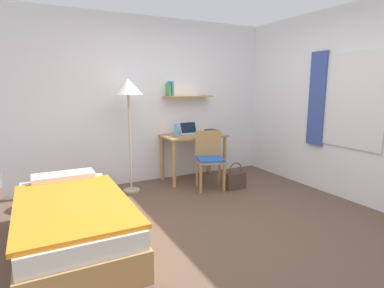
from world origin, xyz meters
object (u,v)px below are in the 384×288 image
object	(u,v)px
water_bottle	(176,130)
handbag	(235,180)
desk_chair	(210,157)
laptop	(189,131)
desk	(193,143)
standing_lamp	(128,92)
book_stack	(212,132)
bed	(73,222)

from	to	relation	value
water_bottle	handbag	size ratio (longest dim) A/B	0.52
water_bottle	handbag	bearing A→B (deg)	-45.27
desk_chair	laptop	xyz separation A→B (m)	(-0.05, 0.59, 0.32)
desk	standing_lamp	distance (m)	1.38
standing_lamp	laptop	world-z (taller)	standing_lamp
desk	book_stack	xyz separation A→B (m)	(0.31, -0.06, 0.18)
standing_lamp	laptop	xyz separation A→B (m)	(1.06, 0.19, -0.64)
handbag	bed	bearing A→B (deg)	-164.01
standing_lamp	laptop	bearing A→B (deg)	10.03
water_bottle	handbag	xyz separation A→B (m)	(0.67, -0.67, -0.72)
desk	bed	bearing A→B (deg)	-145.42
desk_chair	bed	bearing A→B (deg)	-156.46
bed	standing_lamp	bearing A→B (deg)	53.56
desk_chair	water_bottle	xyz separation A→B (m)	(-0.34, 0.46, 0.37)
bed	laptop	distance (m)	2.57
water_bottle	book_stack	bearing A→B (deg)	0.32
desk	laptop	xyz separation A→B (m)	(-0.04, 0.07, 0.20)
desk_chair	standing_lamp	bearing A→B (deg)	159.98
laptop	book_stack	bearing A→B (deg)	-19.88
laptop	handbag	world-z (taller)	laptop
laptop	book_stack	size ratio (longest dim) A/B	1.37
desk	water_bottle	bearing A→B (deg)	-169.77
bed	book_stack	distance (m)	2.79
desk	desk_chair	xyz separation A→B (m)	(0.01, -0.52, -0.12)
desk_chair	water_bottle	distance (m)	0.68
standing_lamp	book_stack	world-z (taller)	standing_lamp
standing_lamp	handbag	distance (m)	2.04
water_bottle	standing_lamp	bearing A→B (deg)	-175.83
laptop	water_bottle	world-z (taller)	water_bottle
desk_chair	laptop	size ratio (longest dim) A/B	2.83
desk_chair	water_bottle	bearing A→B (deg)	126.66
bed	laptop	bearing A→B (deg)	36.43
desk	standing_lamp	size ratio (longest dim) A/B	0.61
bed	water_bottle	world-z (taller)	water_bottle
desk_chair	standing_lamp	size ratio (longest dim) A/B	0.53
handbag	desk_chair	bearing A→B (deg)	146.59
desk	laptop	bearing A→B (deg)	119.27
bed	laptop	world-z (taller)	laptop
bed	laptop	xyz separation A→B (m)	(2.02, 1.49, 0.57)
laptop	water_bottle	xyz separation A→B (m)	(-0.29, -0.13, 0.05)
desk	standing_lamp	world-z (taller)	standing_lamp
desk_chair	handbag	bearing A→B (deg)	-33.41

